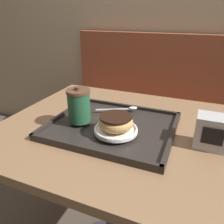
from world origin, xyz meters
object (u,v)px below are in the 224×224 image
Objects in this scene: donut_chocolate_glazed at (116,122)px; coffee_cup_front at (79,105)px; napkin_dispenser at (212,132)px; spoon at (126,108)px.

coffee_cup_front is at bearing 170.66° from donut_chocolate_glazed.
donut_chocolate_glazed is (0.15, -0.02, -0.02)m from coffee_cup_front.
coffee_cup_front is at bearing -175.02° from napkin_dispenser.
spoon is 0.34m from napkin_dispenser.
coffee_cup_front is 0.82× the size of spoon.
coffee_cup_front reaches higher than donut_chocolate_glazed.
spoon is at bearing 159.25° from napkin_dispenser.
napkin_dispenser is (0.31, -0.12, 0.02)m from spoon.
donut_chocolate_glazed is 0.19m from spoon.
coffee_cup_front is 1.23× the size of napkin_dispenser.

